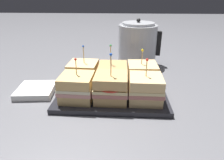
{
  "coord_description": "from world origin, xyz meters",
  "views": [
    {
      "loc": [
        0.04,
        -0.66,
        0.36
      ],
      "look_at": [
        0.0,
        0.0,
        0.07
      ],
      "focal_mm": 32.0,
      "sensor_mm": 36.0,
      "label": 1
    }
  ],
  "objects_px": {
    "sandwich_front_center": "(111,88)",
    "napkin_stack": "(36,90)",
    "sandwich_front_right": "(145,89)",
    "kettle_steel": "(137,44)",
    "sandwich_back_center": "(113,75)",
    "serving_platter": "(112,94)",
    "sandwich_back_left": "(83,74)",
    "sandwich_front_left": "(77,87)",
    "sandwich_back_right": "(142,75)"
  },
  "relations": [
    {
      "from": "sandwich_front_left",
      "to": "napkin_stack",
      "type": "height_order",
      "value": "sandwich_front_left"
    },
    {
      "from": "sandwich_back_left",
      "to": "kettle_steel",
      "type": "relative_size",
      "value": 0.68
    },
    {
      "from": "sandwich_front_right",
      "to": "napkin_stack",
      "type": "height_order",
      "value": "sandwich_front_right"
    },
    {
      "from": "sandwich_back_right",
      "to": "napkin_stack",
      "type": "bearing_deg",
      "value": -173.45
    },
    {
      "from": "sandwich_back_center",
      "to": "kettle_steel",
      "type": "height_order",
      "value": "kettle_steel"
    },
    {
      "from": "sandwich_back_left",
      "to": "sandwich_back_center",
      "type": "relative_size",
      "value": 0.97
    },
    {
      "from": "sandwich_front_center",
      "to": "napkin_stack",
      "type": "distance_m",
      "value": 0.31
    },
    {
      "from": "sandwich_front_right",
      "to": "sandwich_back_left",
      "type": "bearing_deg",
      "value": 153.71
    },
    {
      "from": "sandwich_front_center",
      "to": "sandwich_front_right",
      "type": "relative_size",
      "value": 1.13
    },
    {
      "from": "sandwich_front_left",
      "to": "kettle_steel",
      "type": "bearing_deg",
      "value": 61.8
    },
    {
      "from": "serving_platter",
      "to": "sandwich_front_left",
      "type": "relative_size",
      "value": 2.71
    },
    {
      "from": "sandwich_front_center",
      "to": "sandwich_back_right",
      "type": "xyz_separation_m",
      "value": [
        0.11,
        0.11,
        -0.0
      ]
    },
    {
      "from": "sandwich_front_right",
      "to": "sandwich_back_right",
      "type": "relative_size",
      "value": 0.99
    },
    {
      "from": "serving_platter",
      "to": "sandwich_front_center",
      "type": "relative_size",
      "value": 2.34
    },
    {
      "from": "napkin_stack",
      "to": "sandwich_back_center",
      "type": "bearing_deg",
      "value": 9.31
    },
    {
      "from": "sandwich_back_right",
      "to": "kettle_steel",
      "type": "distance_m",
      "value": 0.32
    },
    {
      "from": "sandwich_front_right",
      "to": "sandwich_back_left",
      "type": "distance_m",
      "value": 0.26
    },
    {
      "from": "serving_platter",
      "to": "sandwich_back_left",
      "type": "height_order",
      "value": "sandwich_back_left"
    },
    {
      "from": "sandwich_front_center",
      "to": "sandwich_front_left",
      "type": "bearing_deg",
      "value": -179.97
    },
    {
      "from": "sandwich_back_left",
      "to": "sandwich_back_right",
      "type": "xyz_separation_m",
      "value": [
        0.23,
        -0.0,
        -0.0
      ]
    },
    {
      "from": "sandwich_front_left",
      "to": "kettle_steel",
      "type": "relative_size",
      "value": 0.61
    },
    {
      "from": "kettle_steel",
      "to": "napkin_stack",
      "type": "height_order",
      "value": "kettle_steel"
    },
    {
      "from": "sandwich_back_left",
      "to": "sandwich_back_right",
      "type": "bearing_deg",
      "value": -0.47
    },
    {
      "from": "sandwich_back_center",
      "to": "sandwich_front_left",
      "type": "bearing_deg",
      "value": -135.12
    },
    {
      "from": "sandwich_back_center",
      "to": "sandwich_back_right",
      "type": "bearing_deg",
      "value": -0.68
    },
    {
      "from": "sandwich_back_left",
      "to": "napkin_stack",
      "type": "bearing_deg",
      "value": -164.75
    },
    {
      "from": "sandwich_back_left",
      "to": "sandwich_front_center",
      "type": "bearing_deg",
      "value": -44.68
    },
    {
      "from": "sandwich_front_center",
      "to": "sandwich_back_left",
      "type": "distance_m",
      "value": 0.16
    },
    {
      "from": "sandwich_front_right",
      "to": "sandwich_back_left",
      "type": "relative_size",
      "value": 0.93
    },
    {
      "from": "serving_platter",
      "to": "napkin_stack",
      "type": "xyz_separation_m",
      "value": [
        -0.3,
        0.01,
        0.0
      ]
    },
    {
      "from": "sandwich_front_center",
      "to": "napkin_stack",
      "type": "relative_size",
      "value": 1.15
    },
    {
      "from": "sandwich_back_right",
      "to": "kettle_steel",
      "type": "height_order",
      "value": "kettle_steel"
    },
    {
      "from": "sandwich_back_left",
      "to": "kettle_steel",
      "type": "xyz_separation_m",
      "value": [
        0.23,
        0.31,
        0.04
      ]
    },
    {
      "from": "sandwich_front_right",
      "to": "sandwich_back_right",
      "type": "xyz_separation_m",
      "value": [
        -0.0,
        0.11,
        0.0
      ]
    },
    {
      "from": "sandwich_front_center",
      "to": "napkin_stack",
      "type": "xyz_separation_m",
      "value": [
        -0.3,
        0.07,
        -0.05
      ]
    },
    {
      "from": "sandwich_front_right",
      "to": "kettle_steel",
      "type": "height_order",
      "value": "kettle_steel"
    },
    {
      "from": "sandwich_front_left",
      "to": "sandwich_back_right",
      "type": "bearing_deg",
      "value": 26.36
    },
    {
      "from": "sandwich_back_right",
      "to": "napkin_stack",
      "type": "height_order",
      "value": "sandwich_back_right"
    },
    {
      "from": "serving_platter",
      "to": "napkin_stack",
      "type": "bearing_deg",
      "value": 178.12
    },
    {
      "from": "sandwich_front_right",
      "to": "sandwich_back_right",
      "type": "bearing_deg",
      "value": 91.08
    },
    {
      "from": "sandwich_back_center",
      "to": "serving_platter",
      "type": "bearing_deg",
      "value": -89.54
    },
    {
      "from": "napkin_stack",
      "to": "sandwich_front_right",
      "type": "bearing_deg",
      "value": -9.08
    },
    {
      "from": "sandwich_back_left",
      "to": "napkin_stack",
      "type": "distance_m",
      "value": 0.19
    },
    {
      "from": "kettle_steel",
      "to": "sandwich_back_right",
      "type": "bearing_deg",
      "value": -89.88
    },
    {
      "from": "sandwich_front_left",
      "to": "sandwich_front_right",
      "type": "relative_size",
      "value": 0.98
    },
    {
      "from": "sandwich_front_center",
      "to": "serving_platter",
      "type": "bearing_deg",
      "value": 90.99
    },
    {
      "from": "sandwich_front_right",
      "to": "kettle_steel",
      "type": "bearing_deg",
      "value": 90.37
    },
    {
      "from": "kettle_steel",
      "to": "sandwich_front_center",
      "type": "bearing_deg",
      "value": -104.68
    },
    {
      "from": "sandwich_front_center",
      "to": "sandwich_back_center",
      "type": "distance_m",
      "value": 0.12
    },
    {
      "from": "serving_platter",
      "to": "kettle_steel",
      "type": "relative_size",
      "value": 1.66
    }
  ]
}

